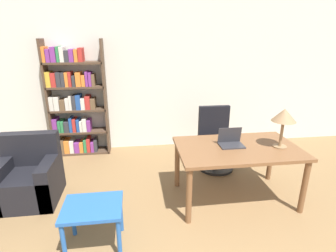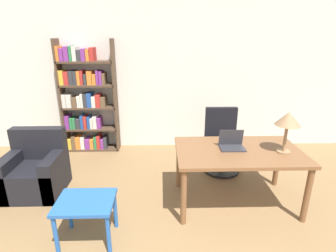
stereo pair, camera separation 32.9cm
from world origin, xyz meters
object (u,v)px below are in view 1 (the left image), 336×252
at_px(table_lamp, 284,117).
at_px(armchair, 29,179).
at_px(office_chair, 216,141).
at_px(bookshelf, 74,104).
at_px(side_table_blue, 93,213).
at_px(desk, 237,154).
at_px(laptop, 231,142).

height_order(table_lamp, armchair, table_lamp).
relative_size(office_chair, bookshelf, 0.49).
distance_m(table_lamp, side_table_blue, 2.43).
bearing_deg(side_table_blue, office_chair, 41.90).
xyz_separation_m(side_table_blue, bookshelf, (-0.60, 2.41, 0.54)).
distance_m(office_chair, armchair, 2.77).
xyz_separation_m(table_lamp, office_chair, (-0.51, 0.99, -0.70)).
bearing_deg(desk, bookshelf, 142.71).
bearing_deg(laptop, table_lamp, -12.63).
relative_size(laptop, side_table_blue, 0.52).
bearing_deg(side_table_blue, armchair, 134.54).
relative_size(desk, armchair, 1.79).
relative_size(desk, laptop, 5.06).
bearing_deg(armchair, table_lamp, -7.18).
relative_size(laptop, bookshelf, 0.15).
height_order(laptop, table_lamp, table_lamp).
distance_m(desk, side_table_blue, 1.86).
xyz_separation_m(laptop, bookshelf, (-2.25, 1.70, 0.15)).
height_order(office_chair, bookshelf, bookshelf).
distance_m(laptop, side_table_blue, 1.84).
distance_m(side_table_blue, armchair, 1.37).
height_order(table_lamp, office_chair, table_lamp).
height_order(laptop, office_chair, office_chair).
xyz_separation_m(armchair, bookshelf, (0.36, 1.43, 0.65)).
bearing_deg(side_table_blue, table_lamp, 14.21).
relative_size(table_lamp, office_chair, 0.50).
bearing_deg(armchair, bookshelf, 75.86).
xyz_separation_m(office_chair, bookshelf, (-2.34, 0.84, 0.50)).
bearing_deg(office_chair, side_table_blue, -138.10).
relative_size(office_chair, side_table_blue, 1.72).
xyz_separation_m(table_lamp, side_table_blue, (-2.25, -0.57, -0.74)).
relative_size(side_table_blue, armchair, 0.68).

